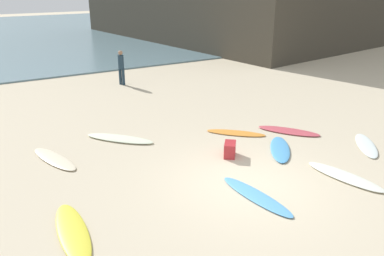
{
  "coord_description": "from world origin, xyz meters",
  "views": [
    {
      "loc": [
        -5.76,
        -6.88,
        4.88
      ],
      "look_at": [
        0.44,
        3.46,
        0.3
      ],
      "focal_mm": 36.66,
      "sensor_mm": 36.0,
      "label": 1
    }
  ],
  "objects_px": {
    "surfboard_0": "(256,196)",
    "surfboard_5": "(366,145)",
    "surfboard_2": "(73,232)",
    "beachgoer_near": "(121,66)",
    "surfboard_1": "(236,133)",
    "surfboard_6": "(344,176)",
    "beach_cooler": "(230,149)",
    "surfboard_7": "(120,138)",
    "surfboard_4": "(289,131)",
    "surfboard_3": "(54,159)",
    "surfboard_8": "(280,149)"
  },
  "relations": [
    {
      "from": "surfboard_1",
      "to": "surfboard_4",
      "type": "height_order",
      "value": "surfboard_4"
    },
    {
      "from": "surfboard_1",
      "to": "surfboard_6",
      "type": "distance_m",
      "value": 4.03
    },
    {
      "from": "surfboard_0",
      "to": "surfboard_6",
      "type": "bearing_deg",
      "value": 166.04
    },
    {
      "from": "surfboard_1",
      "to": "beachgoer_near",
      "type": "height_order",
      "value": "beachgoer_near"
    },
    {
      "from": "surfboard_4",
      "to": "surfboard_2",
      "type": "bearing_deg",
      "value": -20.74
    },
    {
      "from": "surfboard_0",
      "to": "surfboard_8",
      "type": "xyz_separation_m",
      "value": [
        2.41,
        1.77,
        0.01
      ]
    },
    {
      "from": "surfboard_0",
      "to": "beach_cooler",
      "type": "xyz_separation_m",
      "value": [
        0.84,
        2.22,
        0.18
      ]
    },
    {
      "from": "surfboard_1",
      "to": "surfboard_7",
      "type": "xyz_separation_m",
      "value": [
        -3.56,
        1.52,
        0.01
      ]
    },
    {
      "from": "surfboard_2",
      "to": "beachgoer_near",
      "type": "relative_size",
      "value": 1.37
    },
    {
      "from": "surfboard_0",
      "to": "surfboard_4",
      "type": "height_order",
      "value": "surfboard_4"
    },
    {
      "from": "surfboard_4",
      "to": "surfboard_6",
      "type": "distance_m",
      "value": 3.38
    },
    {
      "from": "surfboard_2",
      "to": "surfboard_6",
      "type": "distance_m",
      "value": 6.89
    },
    {
      "from": "beachgoer_near",
      "to": "beach_cooler",
      "type": "bearing_deg",
      "value": -28.75
    },
    {
      "from": "surfboard_2",
      "to": "surfboard_5",
      "type": "relative_size",
      "value": 1.16
    },
    {
      "from": "surfboard_1",
      "to": "surfboard_2",
      "type": "bearing_deg",
      "value": 159.04
    },
    {
      "from": "beachgoer_near",
      "to": "surfboard_1",
      "type": "bearing_deg",
      "value": -20.55
    },
    {
      "from": "surfboard_6",
      "to": "beachgoer_near",
      "type": "xyz_separation_m",
      "value": [
        -1.38,
        12.22,
        0.89
      ]
    },
    {
      "from": "surfboard_0",
      "to": "surfboard_5",
      "type": "bearing_deg",
      "value": -177.51
    },
    {
      "from": "surfboard_3",
      "to": "beachgoer_near",
      "type": "xyz_separation_m",
      "value": [
        4.91,
        7.18,
        0.9
      ]
    },
    {
      "from": "surfboard_0",
      "to": "surfboard_2",
      "type": "xyz_separation_m",
      "value": [
        -4.16,
        0.81,
        0.01
      ]
    },
    {
      "from": "surfboard_5",
      "to": "surfboard_8",
      "type": "distance_m",
      "value": 2.77
    },
    {
      "from": "beach_cooler",
      "to": "surfboard_3",
      "type": "bearing_deg",
      "value": 152.09
    },
    {
      "from": "surfboard_0",
      "to": "surfboard_3",
      "type": "xyz_separation_m",
      "value": [
        -3.66,
        4.6,
        0.01
      ]
    },
    {
      "from": "surfboard_7",
      "to": "beach_cooler",
      "type": "relative_size",
      "value": 4.41
    },
    {
      "from": "surfboard_0",
      "to": "beach_cooler",
      "type": "bearing_deg",
      "value": -115.27
    },
    {
      "from": "beach_cooler",
      "to": "surfboard_1",
      "type": "bearing_deg",
      "value": 47.32
    },
    {
      "from": "surfboard_0",
      "to": "surfboard_1",
      "type": "height_order",
      "value": "surfboard_0"
    },
    {
      "from": "surfboard_6",
      "to": "surfboard_2",
      "type": "bearing_deg",
      "value": -18.71
    },
    {
      "from": "surfboard_3",
      "to": "surfboard_2",
      "type": "bearing_deg",
      "value": 66.91
    },
    {
      "from": "surfboard_8",
      "to": "surfboard_2",
      "type": "bearing_deg",
      "value": -132.2
    },
    {
      "from": "surfboard_1",
      "to": "surfboard_4",
      "type": "bearing_deg",
      "value": -70.7
    },
    {
      "from": "surfboard_5",
      "to": "surfboard_6",
      "type": "height_order",
      "value": "surfboard_6"
    },
    {
      "from": "surfboard_2",
      "to": "surfboard_7",
      "type": "relative_size",
      "value": 0.98
    },
    {
      "from": "surfboard_2",
      "to": "surfboard_8",
      "type": "height_order",
      "value": "surfboard_2"
    },
    {
      "from": "surfboard_2",
      "to": "surfboard_5",
      "type": "distance_m",
      "value": 9.09
    },
    {
      "from": "surfboard_5",
      "to": "surfboard_8",
      "type": "xyz_separation_m",
      "value": [
        -2.52,
        1.16,
        0.01
      ]
    },
    {
      "from": "surfboard_7",
      "to": "surfboard_3",
      "type": "bearing_deg",
      "value": 151.28
    },
    {
      "from": "surfboard_0",
      "to": "beachgoer_near",
      "type": "height_order",
      "value": "beachgoer_near"
    },
    {
      "from": "beach_cooler",
      "to": "beachgoer_near",
      "type": "bearing_deg",
      "value": 87.56
    },
    {
      "from": "surfboard_8",
      "to": "beach_cooler",
      "type": "relative_size",
      "value": 3.74
    },
    {
      "from": "surfboard_7",
      "to": "beach_cooler",
      "type": "xyz_separation_m",
      "value": [
        2.33,
        -2.86,
        0.17
      ]
    },
    {
      "from": "surfboard_2",
      "to": "surfboard_4",
      "type": "height_order",
      "value": "surfboard_2"
    },
    {
      "from": "surfboard_1",
      "to": "surfboard_8",
      "type": "bearing_deg",
      "value": -124.34
    },
    {
      "from": "surfboard_4",
      "to": "surfboard_6",
      "type": "bearing_deg",
      "value": 36.37
    },
    {
      "from": "surfboard_4",
      "to": "beachgoer_near",
      "type": "relative_size",
      "value": 1.24
    },
    {
      "from": "beach_cooler",
      "to": "surfboard_4",
      "type": "bearing_deg",
      "value": 10.63
    },
    {
      "from": "beachgoer_near",
      "to": "surfboard_0",
      "type": "bearing_deg",
      "value": -32.35
    },
    {
      "from": "surfboard_3",
      "to": "beachgoer_near",
      "type": "distance_m",
      "value": 8.74
    },
    {
      "from": "surfboard_2",
      "to": "surfboard_7",
      "type": "distance_m",
      "value": 5.03
    },
    {
      "from": "beachgoer_near",
      "to": "beach_cooler",
      "type": "relative_size",
      "value": 3.14
    }
  ]
}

